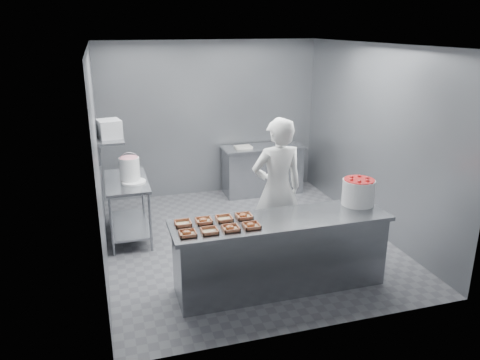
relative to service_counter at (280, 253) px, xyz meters
name	(u,v)px	position (x,y,z in m)	size (l,w,h in m)	color
floor	(247,240)	(0.00, 1.35, -0.45)	(4.50, 4.50, 0.00)	#4C4C51
ceiling	(248,44)	(0.00, 1.35, 2.35)	(4.50, 4.50, 0.00)	white
wall_back	(211,119)	(0.00, 3.60, 0.95)	(4.00, 0.04, 2.80)	slate
wall_left	(98,160)	(-2.00, 1.35, 0.95)	(0.04, 4.50, 2.80)	slate
wall_right	(373,139)	(2.00, 1.35, 0.95)	(0.04, 4.50, 2.80)	slate
service_counter	(280,253)	(0.00, 0.00, 0.00)	(2.60, 0.70, 0.90)	slate
prep_table	(128,200)	(-1.65, 1.95, 0.14)	(0.60, 1.20, 0.90)	slate
back_counter	(262,170)	(0.90, 3.25, 0.00)	(1.50, 0.60, 0.90)	slate
wall_shelf	(110,137)	(-1.82, 1.95, 1.10)	(0.35, 0.90, 0.03)	slate
tray_0	(187,233)	(-1.14, -0.14, 0.47)	(0.19, 0.18, 0.06)	tan
tray_1	(209,231)	(-0.89, -0.14, 0.47)	(0.19, 0.18, 0.04)	tan
tray_2	(231,228)	(-0.66, -0.14, 0.47)	(0.19, 0.18, 0.06)	tan
tray_3	(251,225)	(-0.42, -0.14, 0.47)	(0.19, 0.18, 0.06)	tan
tray_4	(183,223)	(-1.13, 0.14, 0.47)	(0.19, 0.18, 0.04)	tan
tray_5	(204,221)	(-0.90, 0.14, 0.47)	(0.19, 0.18, 0.06)	tan
tray_6	(224,218)	(-0.65, 0.14, 0.47)	(0.19, 0.18, 0.04)	tan
tray_7	(244,216)	(-0.42, 0.14, 0.47)	(0.19, 0.18, 0.06)	tan
worker	(277,189)	(0.24, 0.78, 0.51)	(0.71, 0.46, 1.94)	white
strawberry_tub	(358,191)	(1.08, 0.15, 0.62)	(0.40, 0.40, 0.33)	silver
glaze_bucket	(130,169)	(-1.59, 1.87, 0.64)	(0.30, 0.28, 0.44)	silver
bucket_lid	(134,182)	(-1.55, 1.81, 0.46)	(0.35, 0.35, 0.03)	silver
rag	(129,176)	(-1.60, 2.13, 0.46)	(0.13, 0.11, 0.02)	#CCB28C
appliance	(109,129)	(-1.82, 1.86, 1.24)	(0.29, 0.33, 0.25)	gray
paper_stack	(243,147)	(0.52, 3.25, 0.46)	(0.30, 0.22, 0.04)	silver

